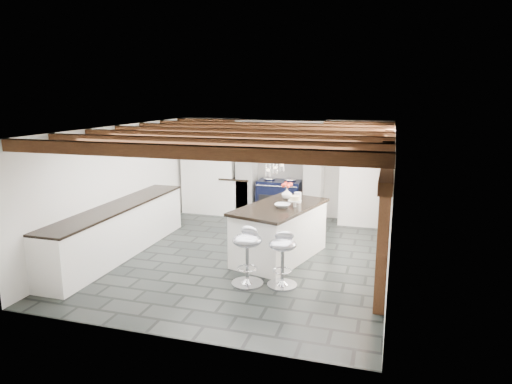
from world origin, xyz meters
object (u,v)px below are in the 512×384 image
(kitchen_island, at_px, (280,231))
(bar_stool_near, at_px, (283,253))
(range_cooker, at_px, (280,198))
(bar_stool_far, at_px, (248,249))

(kitchen_island, relative_size, bar_stool_near, 2.53)
(range_cooker, xyz_separation_m, bar_stool_far, (0.45, -3.90, 0.10))
(bar_stool_far, bearing_deg, range_cooker, 113.80)
(bar_stool_near, bearing_deg, kitchen_island, 91.96)
(kitchen_island, height_order, bar_stool_near, kitchen_island)
(bar_stool_near, xyz_separation_m, bar_stool_far, (-0.52, -0.10, 0.04))
(range_cooker, bearing_deg, bar_stool_far, -83.39)
(kitchen_island, height_order, bar_stool_far, kitchen_island)
(range_cooker, distance_m, kitchen_island, 2.70)
(range_cooker, relative_size, bar_stool_far, 1.09)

